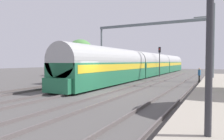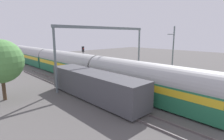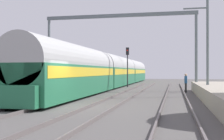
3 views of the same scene
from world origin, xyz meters
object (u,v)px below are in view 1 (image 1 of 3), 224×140
(person_crossing, at_px, (199,74))
(railway_signal_far, at_px, (160,58))
(passenger_train, at_px, (152,64))
(freight_car, at_px, (98,69))
(railway_signal_near, at_px, (210,13))
(catenary_gantry, at_px, (150,37))

(person_crossing, height_order, railway_signal_far, railway_signal_far)
(passenger_train, xyz_separation_m, railway_signal_far, (1.92, -2.22, 1.14))
(freight_car, relative_size, railway_signal_near, 2.40)
(passenger_train, distance_m, person_crossing, 13.21)
(passenger_train, xyz_separation_m, railway_signal_near, (10.19, -31.38, 1.47))
(railway_signal_near, distance_m, catenary_gantry, 25.04)
(railway_signal_near, bearing_deg, railway_signal_far, 105.85)
(passenger_train, relative_size, railway_signal_far, 10.16)
(railway_signal_near, relative_size, railway_signal_far, 1.12)
(passenger_train, distance_m, catenary_gantry, 8.99)
(freight_car, relative_size, catenary_gantry, 0.82)
(railway_signal_near, xyz_separation_m, railway_signal_far, (-8.28, 29.15, -0.33))
(person_crossing, relative_size, railway_signal_far, 0.36)
(freight_car, bearing_deg, person_crossing, 11.02)
(railway_signal_near, bearing_deg, person_crossing, 94.46)
(catenary_gantry, bearing_deg, passenger_train, 103.57)
(freight_car, height_order, catenary_gantry, catenary_gantry)
(railway_signal_far, distance_m, catenary_gantry, 6.28)
(catenary_gantry, bearing_deg, freight_car, -141.28)
(person_crossing, bearing_deg, catenary_gantry, 77.03)
(freight_car, xyz_separation_m, catenary_gantry, (5.70, 4.57, 4.39))
(passenger_train, height_order, catenary_gantry, catenary_gantry)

